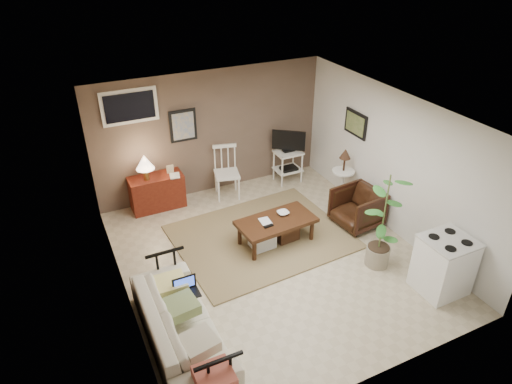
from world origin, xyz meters
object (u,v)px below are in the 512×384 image
sofa (180,318)px  potted_plant (384,218)px  red_console (156,189)px  stove (444,265)px  coffee_table (276,229)px  tv_stand (288,155)px  side_table (344,170)px  spindle_chair (227,174)px  armchair (357,206)px

sofa → potted_plant: 3.25m
red_console → stove: red_console is taller
coffee_table → tv_stand: tv_stand is taller
tv_stand → stove: (0.39, -3.82, -0.15)m
coffee_table → sofa: (-2.04, -1.35, 0.14)m
side_table → potted_plant: 1.90m
spindle_chair → side_table: 2.21m
sofa → potted_plant: bearing=-86.8°
coffee_table → stove: size_ratio=1.49×
sofa → side_table: side_table is taller
coffee_table → potted_plant: 1.76m
armchair → potted_plant: bearing=-25.4°
red_console → stove: bearing=-52.1°
armchair → spindle_chair: bearing=-145.4°
red_console → spindle_chair: bearing=-6.3°
armchair → stove: size_ratio=0.85×
spindle_chair → armchair: (1.65, -1.93, -0.10)m
stove → sofa: bearing=169.7°
spindle_chair → potted_plant: size_ratio=0.63×
spindle_chair → armchair: size_ratio=1.34×
coffee_table → armchair: 1.55m
armchair → side_table: bearing=158.9°
sofa → tv_stand: (3.28, 3.15, 0.18)m
spindle_chair → side_table: (1.86, -1.17, 0.22)m
armchair → potted_plant: (-0.37, -1.04, 0.48)m
coffee_table → armchair: armchair is taller
sofa → coffee_table: bearing=-56.5°
side_table → armchair: 0.85m
tv_stand → stove: bearing=-84.2°
spindle_chair → side_table: bearing=-32.2°
tv_stand → armchair: 1.97m
side_table → potted_plant: size_ratio=0.69×
side_table → potted_plant: bearing=-107.7°
side_table → armchair: size_ratio=1.48×
sofa → spindle_chair: spindle_chair is taller
spindle_chair → tv_stand: 1.36m
red_console → tv_stand: 2.71m
coffee_table → tv_stand: bearing=55.5°
coffee_table → red_console: bearing=127.0°
armchair → stove: 1.89m
red_console → armchair: bearing=-34.7°
sofa → stove: (3.67, -0.67, 0.03)m
red_console → potted_plant: size_ratio=0.70×
armchair → stove: bearing=-3.3°
red_console → stove: 5.03m
potted_plant → stove: size_ratio=1.82×
sofa → red_console: red_console is taller
spindle_chair → armchair: spindle_chair is taller
sofa → spindle_chair: 3.69m
side_table → sofa: bearing=-152.4°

